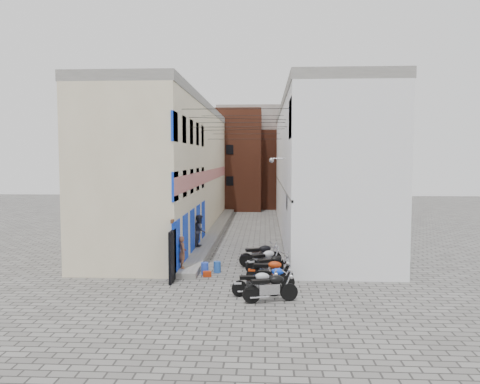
% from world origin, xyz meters
% --- Properties ---
extents(ground, '(90.00, 90.00, 0.00)m').
position_xyz_m(ground, '(0.00, 0.00, 0.00)').
color(ground, '#5B5956').
rests_on(ground, ground).
extents(plinth, '(0.90, 26.00, 0.25)m').
position_xyz_m(plinth, '(-2.05, 13.00, 0.12)').
color(plinth, slate).
rests_on(plinth, ground).
extents(building_left, '(5.10, 27.00, 9.00)m').
position_xyz_m(building_left, '(-4.98, 12.95, 4.50)').
color(building_left, beige).
rests_on(building_left, ground).
extents(building_right, '(5.94, 26.00, 9.00)m').
position_xyz_m(building_right, '(5.00, 13.00, 4.51)').
color(building_right, white).
rests_on(building_right, ground).
extents(building_far_brick_left, '(6.00, 6.00, 10.00)m').
position_xyz_m(building_far_brick_left, '(-2.00, 28.00, 5.00)').
color(building_far_brick_left, brown).
rests_on(building_far_brick_left, ground).
extents(building_far_brick_right, '(5.00, 6.00, 8.00)m').
position_xyz_m(building_far_brick_right, '(3.00, 30.00, 4.00)').
color(building_far_brick_right, brown).
rests_on(building_far_brick_right, ground).
extents(building_far_concrete, '(8.00, 5.00, 11.00)m').
position_xyz_m(building_far_concrete, '(0.00, 34.00, 5.50)').
color(building_far_concrete, slate).
rests_on(building_far_concrete, ground).
extents(far_shopfront, '(2.00, 0.30, 2.40)m').
position_xyz_m(far_shopfront, '(0.00, 25.20, 1.20)').
color(far_shopfront, black).
rests_on(far_shopfront, ground).
extents(overhead_wires, '(5.80, 13.02, 1.32)m').
position_xyz_m(overhead_wires, '(0.00, 7.64, 7.12)').
color(overhead_wires, black).
rests_on(overhead_wires, ground).
extents(motorcycle_a, '(2.17, 1.17, 1.20)m').
position_xyz_m(motorcycle_a, '(1.60, -3.00, 0.60)').
color(motorcycle_a, black).
rests_on(motorcycle_a, ground).
extents(motorcycle_b, '(1.96, 0.78, 1.11)m').
position_xyz_m(motorcycle_b, '(1.09, -2.30, 0.55)').
color(motorcycle_b, '#ACADB1').
rests_on(motorcycle_b, ground).
extents(motorcycle_c, '(1.77, 0.62, 1.02)m').
position_xyz_m(motorcycle_c, '(1.72, -1.21, 0.51)').
color(motorcycle_c, blue).
rests_on(motorcycle_c, ground).
extents(motorcycle_d, '(2.01, 0.71, 1.15)m').
position_xyz_m(motorcycle_d, '(1.60, -0.44, 0.57)').
color(motorcycle_d, '#A12D0B').
rests_on(motorcycle_d, ground).
extents(motorcycle_e, '(2.06, 1.44, 1.15)m').
position_xyz_m(motorcycle_e, '(1.72, 0.58, 0.58)').
color(motorcycle_e, black).
rests_on(motorcycle_e, ground).
extents(motorcycle_f, '(2.05, 1.67, 1.18)m').
position_xyz_m(motorcycle_f, '(1.39, 1.56, 0.59)').
color(motorcycle_f, '#BBBCC1').
rests_on(motorcycle_f, ground).
extents(motorcycle_g, '(2.23, 1.29, 1.23)m').
position_xyz_m(motorcycle_g, '(1.18, 2.65, 0.61)').
color(motorcycle_g, black).
rests_on(motorcycle_g, ground).
extents(person_a, '(0.51, 0.62, 1.46)m').
position_xyz_m(person_a, '(-2.35, 1.00, 0.98)').
color(person_a, '#935535').
rests_on(person_a, plinth).
extents(person_b, '(0.71, 0.89, 1.80)m').
position_xyz_m(person_b, '(-2.27, 6.18, 1.15)').
color(person_b, '#2C2F42').
rests_on(person_b, plinth).
extents(water_jug_near, '(0.42, 0.42, 0.53)m').
position_xyz_m(water_jug_near, '(-1.32, 0.94, 0.26)').
color(water_jug_near, blue).
rests_on(water_jug_near, ground).
extents(water_jug_far, '(0.42, 0.42, 0.51)m').
position_xyz_m(water_jug_far, '(-0.79, 1.27, 0.26)').
color(water_jug_far, '#2354B2').
rests_on(water_jug_far, ground).
extents(red_crate, '(0.41, 0.33, 0.23)m').
position_xyz_m(red_crate, '(-1.16, 0.52, 0.11)').
color(red_crate, '#9A280B').
rests_on(red_crate, ground).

